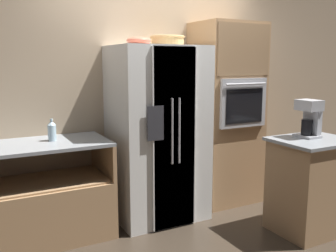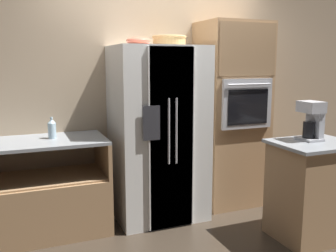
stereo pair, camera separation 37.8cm
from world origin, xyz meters
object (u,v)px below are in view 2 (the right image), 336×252
refrigerator (158,134)px  wicker_basket (169,40)px  wall_oven (231,115)px  coffee_maker (312,119)px  fruit_bowl (139,41)px  bottle_tall (52,128)px

refrigerator → wicker_basket: size_ratio=5.04×
wall_oven → wicker_basket: 1.11m
coffee_maker → wicker_basket: bearing=135.7°
refrigerator → fruit_bowl: (-0.21, -0.02, 0.93)m
refrigerator → coffee_maker: size_ratio=4.95×
refrigerator → wicker_basket: (0.15, 0.07, 0.94)m
refrigerator → bottle_tall: bearing=176.1°
wicker_basket → coffee_maker: (1.01, -0.98, -0.73)m
coffee_maker → fruit_bowl: bearing=146.8°
wall_oven → wicker_basket: bearing=180.0°
wicker_basket → bottle_tall: 1.45m
wicker_basket → coffee_maker: bearing=-44.3°
fruit_bowl → wall_oven: bearing=4.6°
wicker_basket → fruit_bowl: 0.37m
wall_oven → fruit_bowl: bearing=-175.4°
wicker_basket → fruit_bowl: wicker_basket is taller
wicker_basket → bottle_tall: (-1.19, 0.00, -0.83)m
fruit_bowl → bottle_tall: fruit_bowl is taller
wicker_basket → bottle_tall: size_ratio=1.73×
refrigerator → wall_oven: size_ratio=0.87×
refrigerator → fruit_bowl: size_ratio=7.43×
wall_oven → fruit_bowl: size_ratio=8.56×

